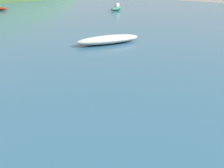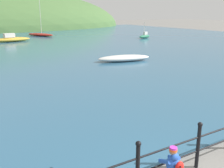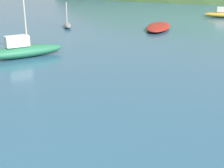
{
  "view_description": "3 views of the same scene",
  "coord_description": "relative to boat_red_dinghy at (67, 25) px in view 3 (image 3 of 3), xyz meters",
  "views": [
    {
      "loc": [
        -3.12,
        1.89,
        3.7
      ],
      "look_at": [
        0.89,
        6.59,
        1.23
      ],
      "focal_mm": 42.0,
      "sensor_mm": 36.0,
      "label": 1
    },
    {
      "loc": [
        -4.0,
        -2.31,
        3.73
      ],
      "look_at": [
        0.7,
        5.48,
        1.2
      ],
      "focal_mm": 42.0,
      "sensor_mm": 36.0,
      "label": 2
    },
    {
      "loc": [
        3.07,
        -2.24,
        4.33
      ],
      "look_at": [
        -0.4,
        6.78,
        0.91
      ],
      "focal_mm": 50.0,
      "sensor_mm": 36.0,
      "label": 3
    }
  ],
  "objects": [
    {
      "name": "water",
      "position": [
        9.71,
        11.35,
        -0.28
      ],
      "size": [
        80.0,
        60.0,
        0.1
      ],
      "primitive_type": "cube",
      "color": "#2D5B7A",
      "rests_on": "ground"
    },
    {
      "name": "boat_red_dinghy",
      "position": [
        0.0,
        0.0,
        0.0
      ],
      "size": [
        1.64,
        2.01,
        2.07
      ],
      "color": "gray",
      "rests_on": "water"
    },
    {
      "name": "boat_far_left",
      "position": [
        7.19,
        2.05,
        -0.03
      ],
      "size": [
        2.31,
        5.23,
        0.4
      ],
      "color": "maroon",
      "rests_on": "water"
    },
    {
      "name": "boat_far_right",
      "position": [
        2.51,
        -9.4,
        0.18
      ],
      "size": [
        3.46,
        4.1,
        5.36
      ],
      "color": "#287551",
      "rests_on": "water"
    }
  ]
}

